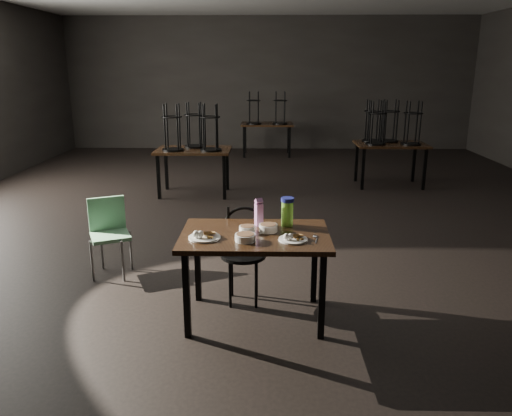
{
  "coord_description": "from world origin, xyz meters",
  "views": [
    {
      "loc": [
        -0.08,
        -6.67,
        2.06
      ],
      "look_at": [
        -0.16,
        -2.47,
        0.85
      ],
      "focal_mm": 35.0,
      "sensor_mm": 36.0,
      "label": 1
    }
  ],
  "objects_px": {
    "juice_carton": "(259,213)",
    "school_chair": "(109,229)",
    "water_bottle": "(287,211)",
    "bentwood_chair": "(244,247)",
    "main_table": "(255,243)"
  },
  "relations": [
    {
      "from": "juice_carton",
      "to": "school_chair",
      "type": "relative_size",
      "value": 0.31
    },
    {
      "from": "juice_carton",
      "to": "school_chair",
      "type": "height_order",
      "value": "juice_carton"
    },
    {
      "from": "juice_carton",
      "to": "bentwood_chair",
      "type": "relative_size",
      "value": 0.28
    },
    {
      "from": "water_bottle",
      "to": "school_chair",
      "type": "height_order",
      "value": "water_bottle"
    },
    {
      "from": "school_chair",
      "to": "juice_carton",
      "type": "bearing_deg",
      "value": -48.99
    },
    {
      "from": "juice_carton",
      "to": "school_chair",
      "type": "bearing_deg",
      "value": 155.22
    },
    {
      "from": "main_table",
      "to": "juice_carton",
      "type": "xyz_separation_m",
      "value": [
        0.03,
        0.22,
        0.19
      ]
    },
    {
      "from": "main_table",
      "to": "bentwood_chair",
      "type": "distance_m",
      "value": 0.41
    },
    {
      "from": "bentwood_chair",
      "to": "school_chair",
      "type": "height_order",
      "value": "bentwood_chair"
    },
    {
      "from": "water_bottle",
      "to": "bentwood_chair",
      "type": "bearing_deg",
      "value": 159.38
    },
    {
      "from": "bentwood_chair",
      "to": "school_chair",
      "type": "bearing_deg",
      "value": 160.42
    },
    {
      "from": "main_table",
      "to": "school_chair",
      "type": "bearing_deg",
      "value": 148.37
    },
    {
      "from": "water_bottle",
      "to": "bentwood_chair",
      "type": "height_order",
      "value": "water_bottle"
    },
    {
      "from": "main_table",
      "to": "bentwood_chair",
      "type": "height_order",
      "value": "bentwood_chair"
    },
    {
      "from": "juice_carton",
      "to": "school_chair",
      "type": "xyz_separation_m",
      "value": [
        -1.52,
        0.7,
        -0.39
      ]
    }
  ]
}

